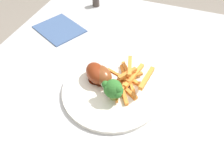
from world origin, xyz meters
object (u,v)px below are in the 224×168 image
(dining_table, at_px, (100,106))
(broccoli_floret_front, at_px, (114,89))
(chicken_drumstick_far, at_px, (102,76))
(chicken_drumstick_near, at_px, (97,74))
(pepper_shaker, at_px, (96,0))
(dinner_plate, at_px, (112,90))
(carrot_fries_pile, at_px, (130,79))

(dining_table, height_order, broccoli_floret_front, broccoli_floret_front)
(chicken_drumstick_far, bearing_deg, dining_table, -74.70)
(chicken_drumstick_near, height_order, pepper_shaker, chicken_drumstick_near)
(broccoli_floret_front, bearing_deg, dining_table, -125.06)
(dining_table, relative_size, broccoli_floret_front, 16.84)
(dinner_plate, relative_size, pepper_shaker, 5.92)
(dinner_plate, bearing_deg, dining_table, -104.80)
(broccoli_floret_front, distance_m, chicken_drumstick_far, 0.07)
(dining_table, distance_m, carrot_fries_pile, 0.16)
(broccoli_floret_front, distance_m, pepper_shaker, 0.54)
(dinner_plate, bearing_deg, chicken_drumstick_far, -113.90)
(dining_table, height_order, chicken_drumstick_near, chicken_drumstick_near)
(chicken_drumstick_near, bearing_deg, broccoli_floret_front, 54.81)
(broccoli_floret_front, xyz_separation_m, chicken_drumstick_far, (-0.05, -0.05, -0.01))
(carrot_fries_pile, bearing_deg, broccoli_floret_front, -18.39)
(carrot_fries_pile, bearing_deg, dining_table, -73.57)
(dining_table, xyz_separation_m, broccoli_floret_front, (0.05, 0.06, 0.16))
(dining_table, height_order, carrot_fries_pile, carrot_fries_pile)
(dinner_plate, height_order, pepper_shaker, pepper_shaker)
(broccoli_floret_front, distance_m, carrot_fries_pile, 0.08)
(carrot_fries_pile, xyz_separation_m, pepper_shaker, (-0.40, -0.28, -0.01))
(carrot_fries_pile, height_order, chicken_drumstick_far, same)
(chicken_drumstick_far, bearing_deg, chicken_drumstick_near, -92.88)
(chicken_drumstick_near, distance_m, pepper_shaker, 0.46)
(carrot_fries_pile, xyz_separation_m, chicken_drumstick_near, (0.02, -0.09, 0.01))
(chicken_drumstick_far, relative_size, pepper_shaker, 2.26)
(dining_table, relative_size, chicken_drumstick_far, 9.91)
(dinner_plate, height_order, chicken_drumstick_far, chicken_drumstick_far)
(dinner_plate, distance_m, chicken_drumstick_far, 0.05)
(dining_table, relative_size, carrot_fries_pile, 6.71)
(dining_table, bearing_deg, dinner_plate, 75.20)
(carrot_fries_pile, bearing_deg, pepper_shaker, -145.16)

